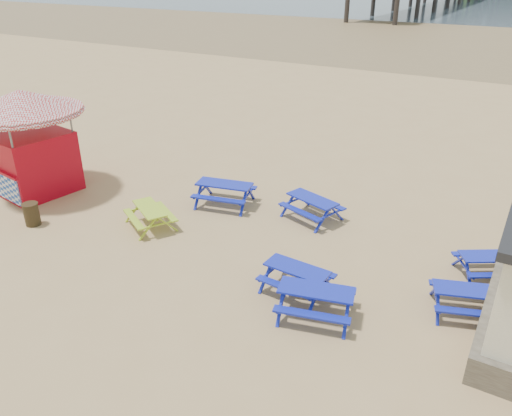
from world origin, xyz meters
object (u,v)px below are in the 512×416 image
Objects in this scene: picnic_table_blue_b at (312,208)px; litter_bin at (32,214)px; picnic_table_yellow at (150,217)px; picnic_table_blue_a at (225,194)px; ice_cream_kiosk at (26,129)px.

litter_bin reaches higher than picnic_table_blue_b.
picnic_table_blue_b reaches higher than picnic_table_yellow.
picnic_table_blue_a reaches higher than picnic_table_blue_b.
ice_cream_kiosk is at bearing -145.07° from picnic_table_blue_b.
picnic_table_blue_a is 1.09× the size of picnic_table_yellow.
litter_bin is (-3.46, -1.88, 0.04)m from picnic_table_yellow.
litter_bin is (-4.61, -4.52, -0.02)m from picnic_table_blue_a.
litter_bin is (2.23, -1.95, -2.03)m from ice_cream_kiosk.
picnic_table_yellow is 2.72× the size of litter_bin.
picnic_table_blue_b is 0.44× the size of ice_cream_kiosk.
picnic_table_yellow is 3.93m from litter_bin.
ice_cream_kiosk is at bearing -150.87° from picnic_table_yellow.
ice_cream_kiosk is at bearing -172.50° from picnic_table_blue_a.
picnic_table_yellow is 6.05m from ice_cream_kiosk.
picnic_table_yellow is at bearing -126.69° from picnic_table_blue_a.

